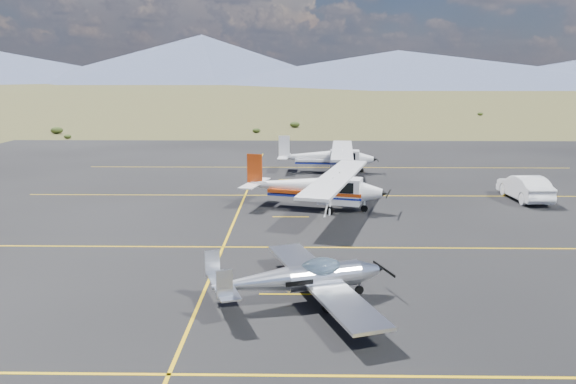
% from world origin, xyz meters
% --- Properties ---
extents(ground, '(1600.00, 1600.00, 0.00)m').
position_xyz_m(ground, '(0.00, 0.00, 0.00)').
color(ground, '#383D1C').
rests_on(ground, ground).
extents(apron, '(72.00, 72.00, 0.02)m').
position_xyz_m(apron, '(0.00, 7.00, 0.00)').
color(apron, black).
rests_on(apron, ground).
extents(aircraft_low_wing, '(6.17, 8.33, 1.83)m').
position_xyz_m(aircraft_low_wing, '(-2.42, -4.15, 0.88)').
color(aircraft_low_wing, silver).
rests_on(aircraft_low_wing, apron).
extents(aircraft_cessna, '(8.01, 12.06, 3.06)m').
position_xyz_m(aircraft_cessna, '(-1.58, 9.40, 1.36)').
color(aircraft_cessna, white).
rests_on(aircraft_cessna, apron).
extents(aircraft_plain, '(6.82, 11.35, 2.87)m').
position_xyz_m(aircraft_plain, '(-0.22, 21.73, 1.27)').
color(aircraft_plain, white).
rests_on(aircraft_plain, apron).
extents(sedan, '(1.93, 4.87, 1.58)m').
position_xyz_m(sedan, '(11.46, 11.94, 0.80)').
color(sedan, white).
rests_on(sedan, apron).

